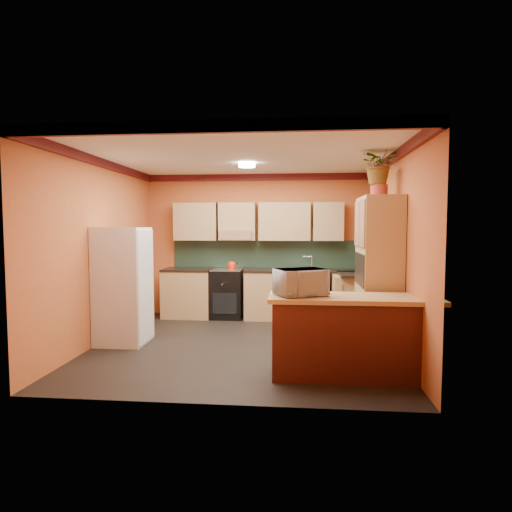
% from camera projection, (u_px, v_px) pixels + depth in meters
% --- Properties ---
extents(room_shell, '(4.24, 4.24, 2.72)m').
position_uv_depth(room_shell, '(246.00, 201.00, 6.34)').
color(room_shell, black).
rests_on(room_shell, ground).
extents(base_cabinets_back, '(3.65, 0.60, 0.88)m').
position_uv_depth(base_cabinets_back, '(260.00, 295.00, 7.95)').
color(base_cabinets_back, tan).
rests_on(base_cabinets_back, ground).
extents(countertop_back, '(3.65, 0.62, 0.04)m').
position_uv_depth(countertop_back, '(260.00, 270.00, 7.92)').
color(countertop_back, black).
rests_on(countertop_back, base_cabinets_back).
extents(stove, '(0.58, 0.58, 0.91)m').
position_uv_depth(stove, '(227.00, 294.00, 8.01)').
color(stove, black).
rests_on(stove, ground).
extents(kettle, '(0.17, 0.17, 0.18)m').
position_uv_depth(kettle, '(232.00, 265.00, 7.91)').
color(kettle, red).
rests_on(kettle, stove).
extents(sink, '(0.48, 0.40, 0.03)m').
position_uv_depth(sink, '(302.00, 269.00, 7.84)').
color(sink, silver).
rests_on(sink, countertop_back).
extents(base_cabinets_right, '(0.60, 0.80, 0.88)m').
position_uv_depth(base_cabinets_right, '(357.00, 301.00, 7.25)').
color(base_cabinets_right, tan).
rests_on(base_cabinets_right, ground).
extents(countertop_right, '(0.62, 0.80, 0.04)m').
position_uv_depth(countertop_right, '(357.00, 275.00, 7.22)').
color(countertop_right, black).
rests_on(countertop_right, base_cabinets_right).
extents(fridge, '(0.68, 0.66, 1.70)m').
position_uv_depth(fridge, '(123.00, 286.00, 6.24)').
color(fridge, white).
rests_on(fridge, ground).
extents(pantry, '(0.48, 0.90, 2.10)m').
position_uv_depth(pantry, '(378.00, 277.00, 5.65)').
color(pantry, tan).
rests_on(pantry, ground).
extents(fern_pot, '(0.22, 0.22, 0.16)m').
position_uv_depth(fern_pot, '(379.00, 191.00, 5.62)').
color(fern_pot, '#A63728').
rests_on(fern_pot, pantry).
extents(fern, '(0.47, 0.41, 0.52)m').
position_uv_depth(fern, '(380.00, 165.00, 5.60)').
color(fern, tan).
rests_on(fern, fern_pot).
extents(breakfast_bar, '(1.80, 0.55, 0.88)m').
position_uv_depth(breakfast_bar, '(353.00, 339.00, 4.84)').
color(breakfast_bar, '#4D1F12').
rests_on(breakfast_bar, ground).
extents(bar_top, '(1.90, 0.65, 0.05)m').
position_uv_depth(bar_top, '(353.00, 298.00, 4.81)').
color(bar_top, tan).
rests_on(bar_top, breakfast_bar).
extents(microwave, '(0.66, 0.58, 0.30)m').
position_uv_depth(microwave, '(301.00, 282.00, 4.85)').
color(microwave, white).
rests_on(microwave, bar_top).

